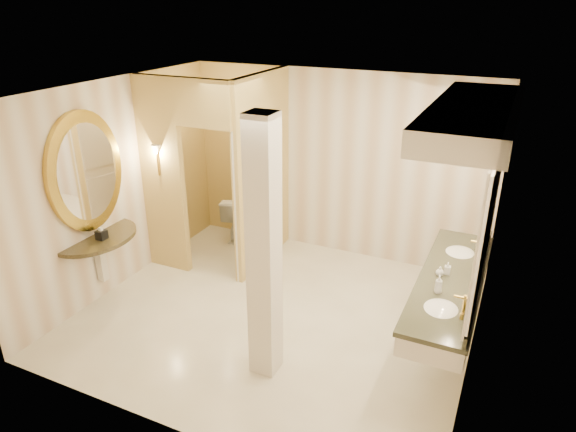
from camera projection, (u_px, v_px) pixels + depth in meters
name	position (u px, v px, depth m)	size (l,w,h in m)	color
floor	(276.00, 315.00, 6.29)	(4.50, 4.50, 0.00)	white
ceiling	(273.00, 92.00, 5.22)	(4.50, 4.50, 0.00)	white
wall_back	(335.00, 165.00, 7.42)	(4.50, 0.02, 2.70)	silver
wall_front	(163.00, 303.00, 4.09)	(4.50, 0.02, 2.70)	silver
wall_left	(118.00, 185.00, 6.62)	(0.02, 4.00, 2.70)	silver
wall_right	(486.00, 253.00, 4.88)	(0.02, 4.00, 2.70)	silver
toilet_closet	(233.00, 173.00, 6.98)	(1.50, 1.55, 2.70)	#D7B470
wall_sconce	(157.00, 151.00, 6.71)	(0.14, 0.14, 0.42)	#BA943B
vanity	(464.00, 212.00, 5.09)	(0.75, 2.57, 2.09)	silver
console_shelf	(90.00, 199.00, 6.16)	(1.12, 1.12, 2.01)	black
pillar	(264.00, 253.00, 4.88)	(0.27, 0.27, 2.70)	silver
tissue_box	(102.00, 235.00, 6.23)	(0.11, 0.11, 0.11)	black
toilet	(239.00, 216.00, 8.19)	(0.40, 0.70, 0.72)	white
soap_bottle_a	(448.00, 268.00, 5.44)	(0.06, 0.06, 0.14)	beige
soap_bottle_b	(440.00, 271.00, 5.41)	(0.08, 0.08, 0.11)	silver
soap_bottle_c	(439.00, 284.00, 5.08)	(0.08, 0.08, 0.20)	#C6B28C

